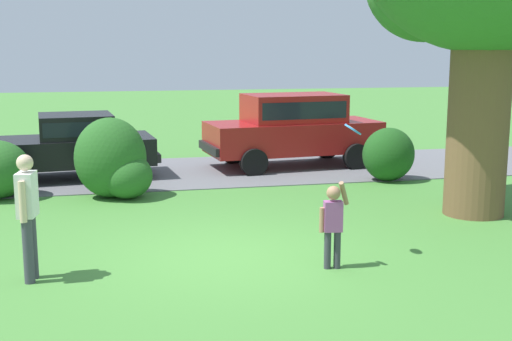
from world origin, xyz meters
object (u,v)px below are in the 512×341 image
frisbee (353,129)px  adult_onlooker (28,210)px  parked_sedan (67,144)px  parked_suv (293,126)px  child_thrower (333,220)px

frisbee → adult_onlooker: frisbee is taller
parked_sedan → parked_suv: 5.77m
parked_suv → child_thrower: 8.42m
parked_suv → frisbee: frisbee is taller
parked_suv → frisbee: (-1.26, -7.80, 0.87)m
frisbee → adult_onlooker: (-4.60, -0.05, -0.97)m
child_thrower → parked_suv: bearing=78.4°
parked_sedan → adult_onlooker: (-0.12, -7.35, 0.13)m
frisbee → child_thrower: bearing=-134.5°
parked_suv → adult_onlooker: bearing=-126.7°
parked_sedan → adult_onlooker: size_ratio=2.62×
adult_onlooker → parked_sedan: bearing=89.1°
child_thrower → frisbee: frisbee is taller
child_thrower → frisbee: (0.43, 0.44, 1.23)m
parked_suv → child_thrower: parked_suv is taller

